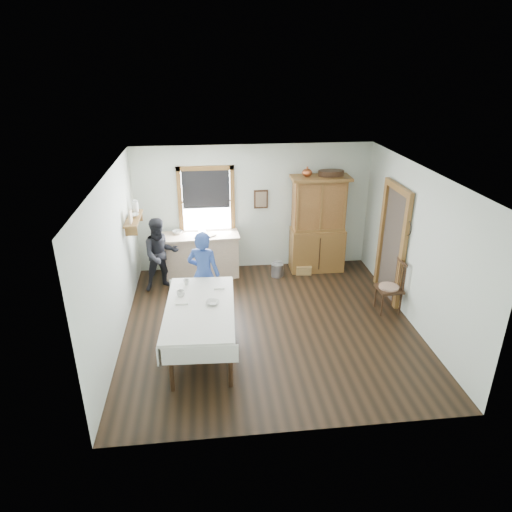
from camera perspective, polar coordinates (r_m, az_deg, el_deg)
The scene contains 20 objects.
room at distance 7.47m, azimuth 1.79°, elevation 0.21°, with size 5.01×5.01×2.70m.
window at distance 9.63m, azimuth -6.23°, elevation 7.27°, with size 1.18×0.07×1.48m.
doorway at distance 8.96m, azimuth 16.74°, elevation 1.96°, with size 0.09×1.14×2.22m.
wall_shelf at distance 8.87m, azimuth -15.05°, elevation 4.78°, with size 0.24×1.00×0.44m.
framed_picture at distance 9.72m, azimuth 0.63°, elevation 7.10°, with size 0.30×0.04×0.40m, color #382213.
rug_beater at distance 8.30m, azimuth 18.56°, elevation 4.12°, with size 0.27×0.27×0.01m, color black.
work_counter at distance 9.72m, azimuth -6.93°, elevation 0.09°, with size 1.62×0.62×0.93m, color #C6AB89.
china_hutch at distance 9.82m, azimuth 7.77°, elevation 3.93°, with size 1.22×0.58×2.08m, color brown.
dining_table at distance 7.28m, azimuth -6.92°, elevation -9.07°, with size 1.08×2.05×0.82m, color silver.
spindle_chair at distance 8.63m, azimuth 16.34°, elevation -3.66°, with size 0.46×0.46×1.00m, color #382213.
pail at distance 9.75m, azimuth 2.66°, elevation -1.76°, with size 0.26×0.26×0.28m, color #93949B.
wicker_basket at distance 9.93m, azimuth 5.96°, elevation -1.65°, with size 0.32×0.23×0.19m, color #9E7C47.
woman_blue at distance 8.12m, azimuth -6.52°, elevation -2.67°, with size 0.54×0.36×1.49m, color navy.
figure_dark at distance 9.20m, azimuth -11.80°, elevation -0.12°, with size 0.67×0.52×1.38m, color black.
table_cup_a at distance 7.36m, azimuth -9.39°, elevation -4.65°, with size 0.13×0.13×0.10m, color silver.
table_cup_b at distance 7.72m, azimuth -8.69°, elevation -3.24°, with size 0.10×0.10×0.09m, color silver.
table_bowl at distance 7.10m, azimuth -5.47°, elevation -5.80°, with size 0.22×0.22×0.06m, color silver.
counter_book at distance 9.44m, azimuth -6.32°, elevation 2.51°, with size 0.16×0.22×0.02m, color #72604C.
counter_bowl at distance 9.66m, azimuth -9.80°, elevation 2.96°, with size 0.21×0.21×0.07m, color silver.
shelf_bowl at distance 8.87m, azimuth -15.05°, elevation 4.95°, with size 0.22×0.22×0.05m, color silver.
Camera 1 is at (-1.00, -6.78, 4.33)m, focal length 32.00 mm.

